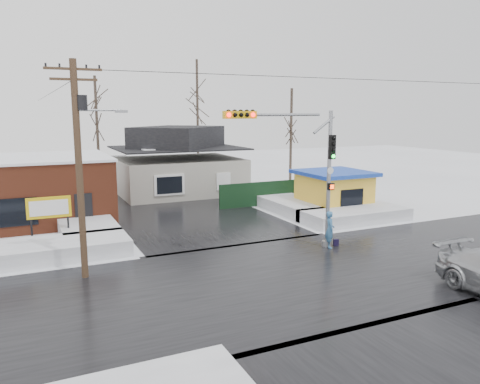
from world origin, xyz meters
name	(u,v)px	position (x,y,z in m)	size (l,w,h in m)	color
ground	(290,276)	(0.00, 0.00, 0.00)	(120.00, 120.00, 0.00)	white
road_ns	(290,276)	(0.00, 0.00, 0.01)	(10.00, 120.00, 0.02)	black
road_ew	(290,276)	(0.00, 0.00, 0.01)	(120.00, 10.00, 0.02)	black
snowbank_nw	(54,250)	(-9.00, 7.00, 0.40)	(7.00, 3.00, 0.80)	white
snowbank_ne	(355,215)	(9.00, 7.00, 0.40)	(7.00, 3.00, 0.80)	white
snowbank_nside_w	(85,223)	(-7.00, 12.00, 0.40)	(3.00, 8.00, 0.80)	white
snowbank_nside_e	(288,204)	(7.00, 12.00, 0.40)	(3.00, 8.00, 0.80)	white
traffic_signal	(303,161)	(2.43, 2.97, 4.54)	(6.05, 0.68, 7.00)	gray
utility_pole	(80,157)	(-7.93, 3.50, 5.11)	(3.15, 0.44, 9.00)	#382619
brick_building	(9,190)	(-11.00, 15.99, 2.08)	(12.20, 8.20, 4.12)	brown
marquee_sign	(49,209)	(-9.00, 9.49, 1.92)	(2.20, 0.21, 2.55)	black
house	(178,163)	(2.00, 22.00, 2.62)	(10.40, 8.40, 5.76)	#A8A498
kiosk	(334,191)	(9.50, 9.99, 1.46)	(4.60, 4.60, 2.88)	yellow
fence	(269,193)	(6.50, 14.00, 0.90)	(8.00, 0.12, 1.80)	black
tree_far_left	(96,100)	(-4.00, 26.00, 7.95)	(3.00, 3.00, 10.00)	#332821
tree_far_mid	(197,85)	(6.00, 28.00, 9.54)	(3.00, 3.00, 12.00)	#332821
tree_far_right	(291,109)	(12.00, 20.00, 7.16)	(3.00, 3.00, 9.00)	#332821
pedestrian	(330,230)	(4.00, 2.76, 0.96)	(0.70, 0.46, 1.91)	teal
shopping_bag	(336,243)	(4.49, 2.86, 0.17)	(0.28, 0.12, 0.35)	black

